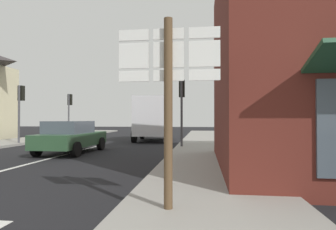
{
  "coord_description": "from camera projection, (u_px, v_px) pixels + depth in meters",
  "views": [
    {
      "loc": [
        6.01,
        -3.86,
        1.58
      ],
      "look_at": [
        3.97,
        12.42,
        1.8
      ],
      "focal_mm": 29.88,
      "sensor_mm": 36.0,
      "label": 1
    }
  ],
  "objects": [
    {
      "name": "sedan_far",
      "position": [
        71.0,
        136.0,
        12.82
      ],
      "size": [
        2.02,
        4.23,
        1.47
      ],
      "color": "#2D5133",
      "rests_on": "ground"
    },
    {
      "name": "traffic_light_near_left",
      "position": [
        21.0,
        101.0,
        16.83
      ],
      "size": [
        0.3,
        0.49,
        3.58
      ],
      "color": "#47474C",
      "rests_on": "ground"
    },
    {
      "name": "traffic_light_far_left",
      "position": [
        70.0,
        105.0,
        23.0
      ],
      "size": [
        0.3,
        0.49,
        3.61
      ],
      "color": "#47474C",
      "rests_on": "ground"
    },
    {
      "name": "lane_centre_stripe",
      "position": [
        42.0,
        160.0,
        10.51
      ],
      "size": [
        0.16,
        12.0,
        0.01
      ],
      "primitive_type": "cube",
      "color": "silver",
      "rests_on": "ground"
    },
    {
      "name": "sidewalk_right",
      "position": [
        207.0,
        155.0,
        11.73
      ],
      "size": [
        3.19,
        44.0,
        0.14
      ],
      "primitive_type": "cube",
      "color": "gray",
      "rests_on": "ground"
    },
    {
      "name": "delivery_truck",
      "position": [
        153.0,
        118.0,
        19.91
      ],
      "size": [
        2.73,
        5.12,
        3.05
      ],
      "color": "silver",
      "rests_on": "ground"
    },
    {
      "name": "traffic_light_near_right",
      "position": [
        182.0,
        98.0,
        14.76
      ],
      "size": [
        0.3,
        0.49,
        3.62
      ],
      "color": "#47474C",
      "rests_on": "ground"
    },
    {
      "name": "ground_plane",
      "position": [
        86.0,
        149.0,
        14.48
      ],
      "size": [
        80.0,
        80.0,
        0.0
      ],
      "primitive_type": "plane",
      "color": "black"
    },
    {
      "name": "route_sign_post",
      "position": [
        168.0,
        92.0,
        4.51
      ],
      "size": [
        1.66,
        0.14,
        3.2
      ],
      "color": "brown",
      "rests_on": "ground"
    }
  ]
}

